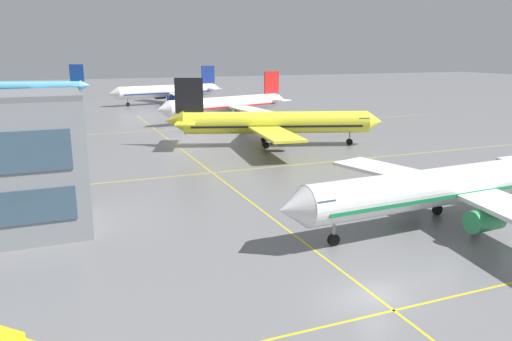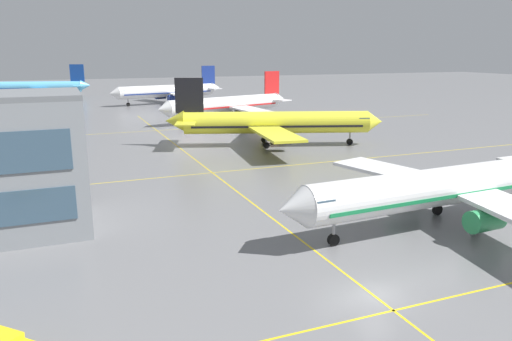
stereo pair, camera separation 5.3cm
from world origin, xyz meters
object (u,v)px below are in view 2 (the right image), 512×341
airliner_third_row (227,104)px  airliner_far_left_stand (169,91)px  airliner_front_gate (449,186)px  airliner_second_row (274,123)px  airliner_far_right_stand (35,87)px

airliner_third_row → airliner_far_left_stand: 46.00m
airliner_front_gate → airliner_far_left_stand: airliner_far_left_stand is taller
airliner_far_left_stand → airliner_front_gate: bearing=-89.6°
airliner_second_row → airliner_far_left_stand: size_ratio=1.00×
airliner_front_gate → airliner_far_right_stand: airliner_far_right_stand is taller
airliner_front_gate → airliner_third_row: bearing=87.1°
airliner_third_row → airliner_far_right_stand: 93.83m
airliner_second_row → airliner_third_row: (2.89, 34.80, -0.19)m
airliner_second_row → airliner_far_right_stand: bearing=110.3°
airliner_front_gate → airliner_second_row: 44.99m
airliner_second_row → airliner_far_right_stand: (-43.16, 116.55, -0.03)m
airliner_second_row → airliner_front_gate: bearing=-91.4°
airliner_front_gate → airliner_far_left_stand: 125.52m
airliner_front_gate → airliner_second_row: airliner_second_row is taller
airliner_front_gate → airliner_third_row: airliner_third_row is taller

